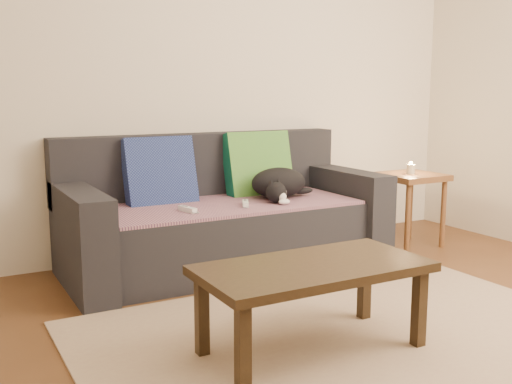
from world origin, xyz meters
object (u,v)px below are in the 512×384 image
sofa (223,220)px  side_table (410,186)px  cat (279,184)px  wii_remote_a (188,209)px  coffee_table (313,275)px  wii_remote_b (245,204)px

sofa → side_table: bearing=-7.5°
sofa → cat: sofa is taller
cat → wii_remote_a: cat is taller
wii_remote_a → side_table: (1.82, 0.04, -0.00)m
side_table → coffee_table: size_ratio=0.54×
cat → side_table: (1.09, -0.11, -0.09)m
side_table → coffee_table: bearing=-144.2°
cat → wii_remote_b: 0.37m
sofa → coffee_table: bearing=-99.8°
wii_remote_a → coffee_table: size_ratio=0.15×
sofa → cat: 0.45m
side_table → sofa: bearing=172.5°
wii_remote_b → side_table: bearing=-62.6°
side_table → coffee_table: (-1.72, -1.24, -0.10)m
coffee_table → cat: bearing=65.0°
sofa → cat: (0.38, -0.09, 0.23)m
sofa → wii_remote_b: sofa is taller
wii_remote_a → sofa: bearing=-69.1°
wii_remote_a → side_table: side_table is taller
cat → coffee_table: 1.50m
cat → wii_remote_b: bearing=-177.2°
wii_remote_a → coffee_table: wii_remote_a is taller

